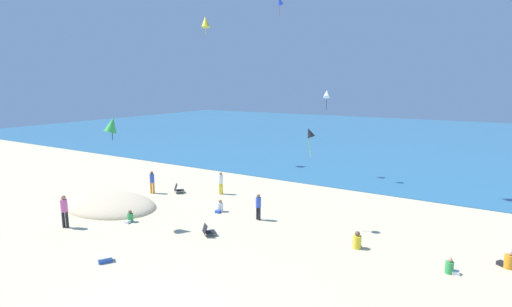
{
  "coord_description": "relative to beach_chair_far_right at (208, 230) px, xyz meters",
  "views": [
    {
      "loc": [
        8.84,
        -7.37,
        7.32
      ],
      "look_at": [
        0.0,
        6.98,
        4.29
      ],
      "focal_mm": 27.39,
      "sensor_mm": 36.0,
      "label": 1
    }
  ],
  "objects": [
    {
      "name": "ground_plane",
      "position": [
        2.6,
        3.26,
        -0.27
      ],
      "size": [
        120.0,
        120.0,
        0.0
      ],
      "primitive_type": "plane",
      "color": "beige"
    },
    {
      "name": "kite_yellow",
      "position": [
        -11.07,
        13.97,
        12.37
      ],
      "size": [
        1.17,
        1.18,
        1.61
      ],
      "rotation": [
        0.0,
        0.0,
        3.88
      ],
      "color": "yellow"
    },
    {
      "name": "ocean_water",
      "position": [
        2.6,
        41.63,
        -0.24
      ],
      "size": [
        120.0,
        60.0,
        0.05
      ],
      "primitive_type": "cube",
      "color": "teal",
      "rests_on": "ground_plane"
    },
    {
      "name": "person_1",
      "position": [
        10.47,
        1.95,
        -0.03
      ],
      "size": [
        0.56,
        0.37,
        0.66
      ],
      "rotation": [
        0.0,
        0.0,
        0.19
      ],
      "color": "green",
      "rests_on": "ground_plane"
    },
    {
      "name": "kite_green",
      "position": [
        -4.83,
        -1.4,
        5.02
      ],
      "size": [
        0.93,
        1.0,
        1.21
      ],
      "rotation": [
        0.0,
        0.0,
        2.64
      ],
      "color": "green"
    },
    {
      "name": "person_2",
      "position": [
        6.61,
        2.42,
        0.03
      ],
      "size": [
        0.58,
        0.72,
        0.8
      ],
      "rotation": [
        0.0,
        0.0,
        2.02
      ],
      "color": "yellow",
      "rests_on": "ground_plane"
    },
    {
      "name": "kite_white",
      "position": [
        0.01,
        14.98,
        6.25
      ],
      "size": [
        0.71,
        0.87,
        1.66
      ],
      "rotation": [
        0.0,
        0.0,
        3.44
      ],
      "color": "white"
    },
    {
      "name": "person_8",
      "position": [
        -1.69,
        3.22,
        -0.01
      ],
      "size": [
        0.37,
        0.59,
        0.71
      ],
      "rotation": [
        0.0,
        0.0,
        4.8
      ],
      "color": "white",
      "rests_on": "ground_plane"
    },
    {
      "name": "person_7",
      "position": [
        -4.75,
        -0.69,
        -0.03
      ],
      "size": [
        0.34,
        0.54,
        0.65
      ],
      "rotation": [
        0.0,
        0.0,
        4.83
      ],
      "color": "green",
      "rests_on": "ground_plane"
    },
    {
      "name": "person_4",
      "position": [
        -6.93,
        -2.98,
        0.72
      ],
      "size": [
        0.46,
        0.46,
        1.72
      ],
      "rotation": [
        0.0,
        0.0,
        2.05
      ],
      "color": "black",
      "rests_on": "ground_plane"
    },
    {
      "name": "person_5",
      "position": [
        -3.84,
        6.21,
        0.6
      ],
      "size": [
        0.37,
        0.37,
        1.5
      ],
      "rotation": [
        0.0,
        0.0,
        5.99
      ],
      "color": "yellow",
      "rests_on": "ground_plane"
    },
    {
      "name": "kite_black",
      "position": [
        3.64,
        3.63,
        4.64
      ],
      "size": [
        0.61,
        0.51,
        1.53
      ],
      "rotation": [
        0.0,
        0.0,
        1.83
      ],
      "color": "black"
    },
    {
      "name": "beach_chair_far_right",
      "position": [
        0.0,
        0.0,
        0.0
      ],
      "size": [
        0.76,
        0.78,
        0.59
      ],
      "rotation": [
        0.0,
        0.0,
        0.94
      ],
      "color": "black",
      "rests_on": "ground_plane"
    },
    {
      "name": "person_3",
      "position": [
        -7.88,
        3.92,
        0.61
      ],
      "size": [
        0.42,
        0.42,
        1.52
      ],
      "rotation": [
        0.0,
        0.0,
        2.53
      ],
      "color": "orange",
      "rests_on": "ground_plane"
    },
    {
      "name": "person_6",
      "position": [
        12.39,
        3.68,
        0.02
      ],
      "size": [
        0.69,
        0.62,
        0.78
      ],
      "rotation": [
        0.0,
        0.0,
        2.55
      ],
      "color": "orange",
      "rests_on": "ground_plane"
    },
    {
      "name": "cooler_box",
      "position": [
        -1.88,
        -4.47,
        -0.15
      ],
      "size": [
        0.61,
        0.67,
        0.24
      ],
      "rotation": [
        0.0,
        0.0,
        1.03
      ],
      "color": "#2D56B7",
      "rests_on": "ground_plane"
    },
    {
      "name": "person_0",
      "position": [
        0.92,
        3.22,
        0.57
      ],
      "size": [
        0.34,
        0.34,
        1.45
      ],
      "rotation": [
        0.0,
        0.0,
        4.51
      ],
      "color": "black",
      "rests_on": "ground_plane"
    },
    {
      "name": "beach_chair_far_left",
      "position": [
        -6.46,
        4.89,
        0.01
      ],
      "size": [
        0.84,
        0.85,
        0.64
      ],
      "rotation": [
        0.0,
        0.0,
        0.86
      ],
      "color": "black",
      "rests_on": "ground_plane"
    },
    {
      "name": "dune_mound",
      "position": [
        -8.0,
        0.53,
        -0.27
      ],
      "size": [
        6.38,
        4.47,
        1.38
      ],
      "primitive_type": "ellipsoid",
      "color": "beige",
      "rests_on": "ground_plane"
    },
    {
      "name": "kite_blue",
      "position": [
        -2.84,
        12.35,
        12.99
      ],
      "size": [
        0.53,
        0.7,
        1.39
      ],
      "rotation": [
        0.0,
        0.0,
        6.15
      ],
      "color": "blue"
    }
  ]
}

